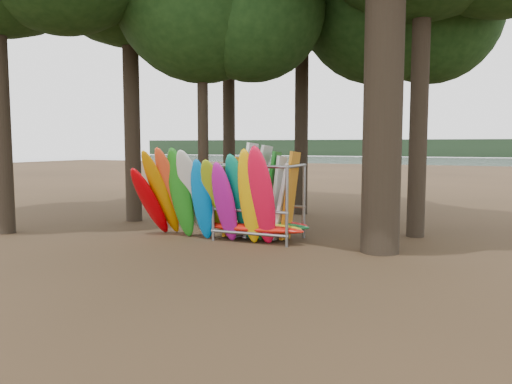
% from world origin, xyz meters
% --- Properties ---
extents(ground, '(120.00, 120.00, 0.00)m').
position_xyz_m(ground, '(0.00, 0.00, 0.00)').
color(ground, '#47331E').
rests_on(ground, ground).
extents(lake, '(160.00, 160.00, 0.00)m').
position_xyz_m(lake, '(0.00, 60.00, 0.00)').
color(lake, gray).
rests_on(lake, ground).
extents(far_shore, '(160.00, 4.00, 4.00)m').
position_xyz_m(far_shore, '(0.00, 110.00, 2.00)').
color(far_shore, black).
rests_on(far_shore, ground).
extents(oak_3, '(6.99, 6.99, 11.10)m').
position_xyz_m(oak_3, '(3.28, 6.72, 8.04)').
color(oak_3, black).
rests_on(oak_3, ground).
extents(kayak_row, '(4.60, 1.99, 2.95)m').
position_xyz_m(kayak_row, '(-0.56, 0.45, 1.30)').
color(kayak_row, '#B80006').
rests_on(kayak_row, ground).
extents(storage_rack, '(3.16, 1.55, 2.91)m').
position_xyz_m(storage_rack, '(0.78, 1.31, 1.05)').
color(storage_rack, gray).
rests_on(storage_rack, ground).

